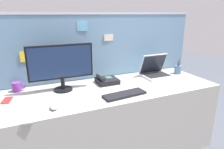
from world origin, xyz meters
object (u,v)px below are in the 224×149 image
(desktop_monitor, at_px, (61,64))
(cell_phone_red_case, at_px, (7,100))
(cell_phone_silver_slab, at_px, (28,118))
(coffee_mug, at_px, (17,87))
(keyboard_main, at_px, (125,94))
(desk_phone, at_px, (106,80))
(pen_cup, at_px, (178,69))
(laptop, at_px, (155,71))
(computer_mouse_right_hand, at_px, (54,107))

(desktop_monitor, relative_size, cell_phone_red_case, 4.51)
(cell_phone_silver_slab, height_order, cell_phone_red_case, same)
(cell_phone_red_case, xyz_separation_m, coffee_mug, (0.08, 0.19, 0.04))
(cell_phone_silver_slab, bearing_deg, keyboard_main, 14.01)
(cell_phone_silver_slab, relative_size, cell_phone_red_case, 1.18)
(desk_phone, relative_size, pen_cup, 1.20)
(desktop_monitor, distance_m, cell_phone_red_case, 0.53)
(desktop_monitor, xyz_separation_m, cell_phone_silver_slab, (-0.32, -0.44, -0.24))
(laptop, xyz_separation_m, cell_phone_red_case, (-1.51, -0.07, -0.06))
(keyboard_main, distance_m, coffee_mug, 0.98)
(laptop, height_order, pen_cup, laptop)
(desktop_monitor, height_order, cell_phone_silver_slab, desktop_monitor)
(desk_phone, xyz_separation_m, cell_phone_red_case, (-0.91, -0.07, -0.02))
(laptop, distance_m, desk_phone, 0.60)
(desktop_monitor, relative_size, keyboard_main, 1.52)
(laptop, relative_size, desk_phone, 1.51)
(computer_mouse_right_hand, distance_m, cell_phone_silver_slab, 0.20)
(desk_phone, xyz_separation_m, cell_phone_silver_slab, (-0.76, -0.45, -0.02))
(keyboard_main, bearing_deg, desktop_monitor, 137.63)
(desktop_monitor, height_order, cell_phone_red_case, desktop_monitor)
(cell_phone_red_case, bearing_deg, coffee_mug, 80.15)
(cell_phone_silver_slab, xyz_separation_m, coffee_mug, (-0.07, 0.57, 0.04))
(keyboard_main, xyz_separation_m, coffee_mug, (-0.86, 0.49, 0.03))
(desktop_monitor, distance_m, cell_phone_silver_slab, 0.60)
(keyboard_main, bearing_deg, coffee_mug, 145.24)
(desktop_monitor, height_order, coffee_mug, desktop_monitor)
(desk_phone, relative_size, cell_phone_silver_slab, 1.37)
(cell_phone_silver_slab, bearing_deg, desktop_monitor, 61.95)
(keyboard_main, relative_size, cell_phone_red_case, 2.97)
(desk_phone, bearing_deg, pen_cup, -1.49)
(coffee_mug, bearing_deg, desk_phone, -8.45)
(laptop, distance_m, computer_mouse_right_hand, 1.24)
(computer_mouse_right_hand, xyz_separation_m, pen_cup, (1.48, 0.35, 0.03))
(desktop_monitor, relative_size, cell_phone_silver_slab, 3.81)
(keyboard_main, xyz_separation_m, cell_phone_red_case, (-0.93, 0.29, -0.01))
(cell_phone_red_case, height_order, coffee_mug, coffee_mug)
(laptop, relative_size, cell_phone_red_case, 2.45)
(laptop, distance_m, coffee_mug, 1.44)
(laptop, bearing_deg, keyboard_main, -147.70)
(laptop, bearing_deg, coffee_mug, 175.21)
(keyboard_main, relative_size, pen_cup, 2.20)
(desk_phone, bearing_deg, keyboard_main, -86.35)
(laptop, xyz_separation_m, cell_phone_silver_slab, (-1.36, -0.45, -0.06))
(laptop, xyz_separation_m, keyboard_main, (-0.58, -0.37, -0.05))
(pen_cup, distance_m, coffee_mug, 1.75)
(cell_phone_red_case, bearing_deg, pen_cup, 13.63)
(cell_phone_red_case, bearing_deg, computer_mouse_right_hand, -29.84)
(computer_mouse_right_hand, height_order, pen_cup, pen_cup)
(laptop, relative_size, cell_phone_silver_slab, 2.07)
(coffee_mug, bearing_deg, pen_cup, -4.84)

